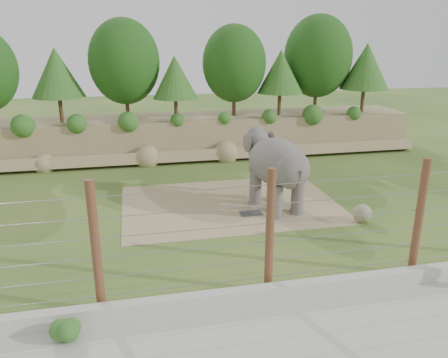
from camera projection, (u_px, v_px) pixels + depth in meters
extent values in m
plane|color=#345A22|center=(234.00, 231.00, 17.78)|extent=(90.00, 90.00, 0.00)
cube|color=#93875E|center=(190.00, 135.00, 29.48)|extent=(30.00, 4.00, 2.50)
cube|color=#93875E|center=(195.00, 156.00, 27.62)|extent=(30.00, 1.37, 1.07)
cylinder|color=#3F2B19|center=(61.00, 110.00, 26.78)|extent=(0.24, 0.24, 1.58)
sphere|color=#124314|center=(57.00, 74.00, 26.12)|extent=(3.60, 3.60, 3.60)
cylinder|color=#3F2B19|center=(127.00, 104.00, 27.99)|extent=(0.24, 0.24, 1.92)
sphere|color=#124314|center=(124.00, 62.00, 27.18)|extent=(4.40, 4.40, 4.40)
cylinder|color=#3F2B19|center=(176.00, 109.00, 27.56)|extent=(0.24, 0.24, 1.40)
sphere|color=#124314|center=(175.00, 78.00, 26.97)|extent=(3.20, 3.20, 3.20)
cylinder|color=#3F2B19|center=(234.00, 102.00, 29.22)|extent=(0.24, 0.24, 1.82)
sphere|color=#124314|center=(234.00, 64.00, 28.45)|extent=(4.16, 4.16, 4.16)
cylinder|color=#3F2B19|center=(279.00, 104.00, 29.31)|extent=(0.24, 0.24, 1.50)
sphere|color=#124314|center=(281.00, 73.00, 28.68)|extent=(3.44, 3.44, 3.44)
cylinder|color=#3F2B19|center=(315.00, 97.00, 30.76)|extent=(0.24, 0.24, 2.03)
sphere|color=#124314|center=(318.00, 56.00, 29.90)|extent=(4.64, 4.64, 4.64)
cylinder|color=#3F2B19|center=(362.00, 101.00, 30.30)|extent=(0.24, 0.24, 1.64)
sphere|color=#124314|center=(366.00, 68.00, 29.61)|extent=(3.76, 3.76, 3.76)
cube|color=tan|center=(230.00, 204.00, 20.67)|extent=(10.00, 7.00, 0.02)
cube|color=#262628|center=(251.00, 213.00, 19.49)|extent=(1.00, 0.60, 0.03)
sphere|color=gray|center=(362.00, 213.00, 18.47)|extent=(0.80, 0.80, 0.80)
cube|color=#B9B7AD|center=(273.00, 293.00, 13.06)|extent=(26.00, 0.35, 0.50)
cube|color=#B9B7AD|center=(297.00, 343.00, 11.27)|extent=(26.00, 4.00, 0.01)
cylinder|color=#5A2C1F|center=(96.00, 249.00, 11.98)|extent=(0.26, 0.26, 4.00)
cylinder|color=#5A2C1F|center=(270.00, 232.00, 12.98)|extent=(0.26, 0.26, 4.00)
cylinder|color=#5A2C1F|center=(419.00, 218.00, 13.98)|extent=(0.26, 0.26, 4.00)
cylinder|color=gray|center=(268.00, 277.00, 13.44)|extent=(20.00, 0.02, 0.02)
cylinder|color=gray|center=(269.00, 259.00, 13.26)|extent=(20.00, 0.02, 0.02)
cylinder|color=gray|center=(270.00, 241.00, 13.07)|extent=(20.00, 0.02, 0.02)
cylinder|color=gray|center=(270.00, 223.00, 12.89)|extent=(20.00, 0.02, 0.02)
cylinder|color=gray|center=(271.00, 204.00, 12.70)|extent=(20.00, 0.02, 0.02)
cylinder|color=gray|center=(272.00, 185.00, 12.51)|extent=(20.00, 0.02, 0.02)
sphere|color=#275619|center=(63.00, 334.00, 11.11)|extent=(0.66, 0.66, 0.66)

